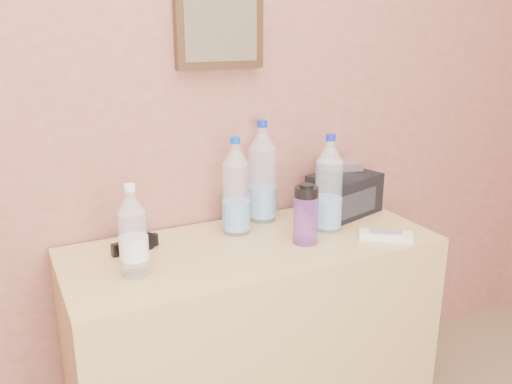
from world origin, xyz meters
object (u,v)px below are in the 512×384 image
at_px(pet_small, 133,236).
at_px(ac_remote, 386,236).
at_px(pet_large_b, 236,191).
at_px(sunglasses, 135,245).
at_px(toiletry_bag, 344,191).
at_px(dresser, 253,344).
at_px(pet_large_c, 262,177).
at_px(foil_packet, 341,165).
at_px(nalgene_bottle, 306,214).
at_px(pet_large_d, 329,188).

height_order(pet_small, ac_remote, pet_small).
bearing_deg(pet_small, ac_remote, -7.42).
relative_size(pet_large_b, sunglasses, 2.14).
bearing_deg(toiletry_bag, ac_remote, -111.70).
distance_m(dresser, pet_large_c, 0.58).
bearing_deg(foil_packet, pet_large_c, 171.67).
bearing_deg(sunglasses, ac_remote, -32.80).
xyz_separation_m(pet_large_c, nalgene_bottle, (0.03, -0.25, -0.06)).
relative_size(pet_large_c, ac_remote, 2.11).
relative_size(pet_small, toiletry_bag, 1.09).
bearing_deg(pet_large_d, ac_remote, -51.57).
height_order(dresser, ac_remote, ac_remote).
height_order(dresser, foil_packet, foil_packet).
relative_size(nalgene_bottle, foil_packet, 1.47).
bearing_deg(sunglasses, pet_large_b, -13.02).
bearing_deg(sunglasses, toiletry_bag, -12.58).
bearing_deg(nalgene_bottle, pet_large_b, 132.44).
bearing_deg(pet_large_c, pet_large_b, -151.67).
xyz_separation_m(pet_large_b, pet_small, (-0.39, -0.17, -0.03)).
height_order(toiletry_bag, foil_packet, foil_packet).
height_order(pet_large_b, foil_packet, pet_large_b).
bearing_deg(pet_small, pet_large_c, 24.66).
bearing_deg(ac_remote, pet_large_d, 164.59).
distance_m(dresser, foil_packet, 0.71).
bearing_deg(nalgene_bottle, ac_remote, -20.18).
relative_size(pet_large_b, ac_remote, 1.92).
bearing_deg(foil_packet, ac_remote, -93.79).
height_order(ac_remote, foil_packet, foil_packet).
distance_m(pet_small, sunglasses, 0.20).
xyz_separation_m(pet_small, ac_remote, (0.80, -0.10, -0.11)).
bearing_deg(ac_remote, dresser, -165.02).
xyz_separation_m(dresser, pet_large_d, (0.28, -0.00, 0.52)).
relative_size(pet_large_c, nalgene_bottle, 1.84).
bearing_deg(pet_small, foil_packet, 13.34).
height_order(pet_small, sunglasses, pet_small).
xyz_separation_m(pet_large_d, nalgene_bottle, (-0.13, -0.06, -0.05)).
height_order(pet_large_b, sunglasses, pet_large_b).
height_order(ac_remote, toiletry_bag, toiletry_bag).
distance_m(dresser, pet_small, 0.63).
distance_m(pet_small, nalgene_bottle, 0.55).
distance_m(nalgene_bottle, foil_packet, 0.35).
bearing_deg(foil_packet, nalgene_bottle, -142.79).
xyz_separation_m(pet_large_b, foil_packet, (0.43, 0.03, 0.03)).
xyz_separation_m(pet_small, nalgene_bottle, (0.55, -0.01, -0.02)).
height_order(pet_large_c, sunglasses, pet_large_c).
height_order(nalgene_bottle, sunglasses, nalgene_bottle).
distance_m(pet_large_b, ac_remote, 0.51).
distance_m(pet_large_b, pet_large_d, 0.31).
height_order(pet_large_b, pet_large_d, pet_large_d).
relative_size(dresser, pet_large_d, 3.58).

